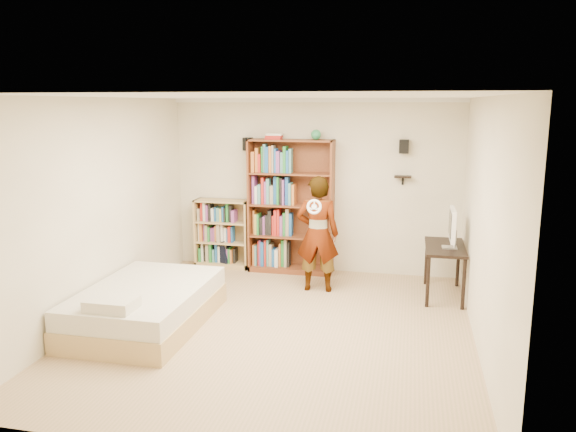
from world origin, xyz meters
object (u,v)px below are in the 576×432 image
object	(u,v)px
computer_desk	(444,271)
daybed	(146,301)
person	(318,234)
tall_bookshelf	(291,207)
low_bookshelf	(223,234)

from	to	relation	value
computer_desk	daybed	size ratio (longest dim) A/B	0.51
computer_desk	person	xyz separation A→B (m)	(-1.75, -0.12, 0.47)
tall_bookshelf	person	size ratio (longest dim) A/B	1.27
low_bookshelf	daybed	size ratio (longest dim) A/B	0.54
low_bookshelf	tall_bookshelf	bearing A→B (deg)	-1.34
low_bookshelf	person	distance (m)	1.91
daybed	person	distance (m)	2.54
tall_bookshelf	computer_desk	world-z (taller)	tall_bookshelf
tall_bookshelf	low_bookshelf	world-z (taller)	tall_bookshelf
person	tall_bookshelf	bearing A→B (deg)	-59.32
daybed	low_bookshelf	bearing A→B (deg)	87.98
tall_bookshelf	computer_desk	distance (m)	2.50
computer_desk	tall_bookshelf	bearing A→B (deg)	163.42
tall_bookshelf	daybed	distance (m)	2.91
person	low_bookshelf	bearing A→B (deg)	-30.11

